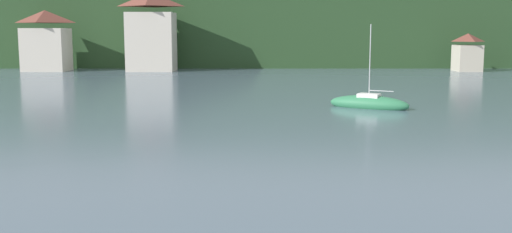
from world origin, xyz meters
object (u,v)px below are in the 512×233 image
(shore_building_west, at_px, (45,42))
(shore_building_westcentral, at_px, (150,33))
(shore_building_central, at_px, (466,53))
(sailboat_far_0, at_px, (368,104))

(shore_building_west, xyz_separation_m, shore_building_westcentral, (14.65, 0.31, 1.20))
(shore_building_west, distance_m, shore_building_central, 58.62)
(shore_building_west, bearing_deg, shore_building_westcentral, 1.22)
(shore_building_west, bearing_deg, sailboat_far_0, -47.35)
(sailboat_far_0, bearing_deg, shore_building_west, -18.07)
(shore_building_west, height_order, sailboat_far_0, shore_building_west)
(shore_building_west, height_order, shore_building_westcentral, shore_building_westcentral)
(sailboat_far_0, bearing_deg, shore_building_central, -88.49)
(shore_building_westcentral, relative_size, sailboat_far_0, 1.70)
(shore_building_central, bearing_deg, shore_building_west, 179.44)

